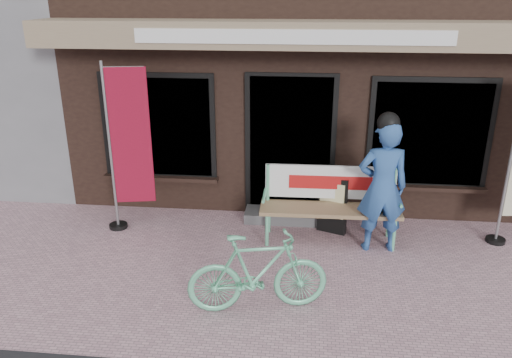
# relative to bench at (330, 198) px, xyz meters

# --- Properties ---
(ground) EXTENTS (70.00, 70.00, 0.00)m
(ground) POSITION_rel_bench_xyz_m (-0.59, -1.23, -0.61)
(ground) COLOR #BE919D
(ground) RESTS_ON ground
(storefront) EXTENTS (7.00, 6.77, 6.00)m
(storefront) POSITION_rel_bench_xyz_m (-0.59, 3.73, 2.38)
(storefront) COLOR black
(storefront) RESTS_ON ground
(bench) EXTENTS (1.92, 0.53, 1.03)m
(bench) POSITION_rel_bench_xyz_m (0.00, 0.00, 0.00)
(bench) COLOR #67CA9A
(bench) RESTS_ON ground
(person) EXTENTS (0.68, 0.48, 1.89)m
(person) POSITION_rel_bench_xyz_m (0.65, -0.25, 0.32)
(person) COLOR #2C5599
(person) RESTS_ON ground
(bicycle) EXTENTS (1.58, 0.75, 0.91)m
(bicycle) POSITION_rel_bench_xyz_m (-0.82, -1.80, -0.15)
(bicycle) COLOR #67CA9A
(bicycle) RESTS_ON ground
(nobori_red) EXTENTS (0.72, 0.31, 2.43)m
(nobori_red) POSITION_rel_bench_xyz_m (-2.84, 0.05, 0.65)
(nobori_red) COLOR gray
(nobori_red) RESTS_ON ground
(menu_stand) EXTENTS (0.42, 0.23, 0.84)m
(menu_stand) POSITION_rel_bench_xyz_m (0.05, 0.18, -0.18)
(menu_stand) COLOR black
(menu_stand) RESTS_ON ground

